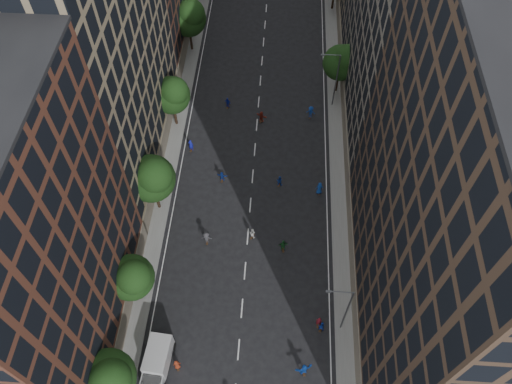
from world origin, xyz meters
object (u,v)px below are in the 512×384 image
streetlamp_near (345,309)px  skater_2 (321,326)px  streetlamp_far (335,78)px  cargo_van (157,361)px

streetlamp_near → skater_2: 4.78m
streetlamp_near → skater_2: streetlamp_near is taller
skater_2 → streetlamp_far: bearing=-77.6°
streetlamp_far → streetlamp_near: bearing=-90.0°
streetlamp_near → streetlamp_far: size_ratio=1.00×
cargo_van → skater_2: size_ratio=3.40×
streetlamp_far → cargo_van: 42.43m
streetlamp_near → streetlamp_far: 33.00m
streetlamp_near → skater_2: (-1.87, -0.26, -4.39)m
streetlamp_far → skater_2: bearing=-93.2°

